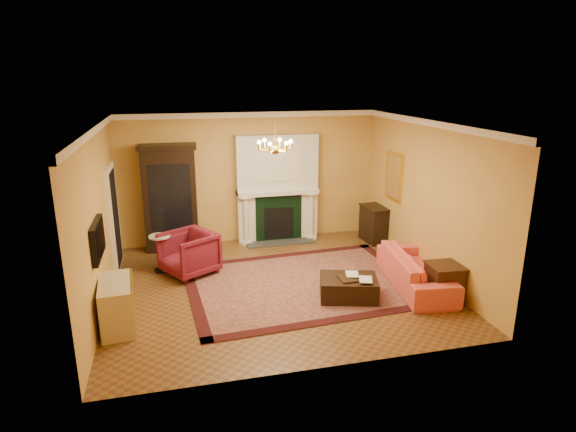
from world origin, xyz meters
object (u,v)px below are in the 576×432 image
object	(u,v)px
wingback_armchair	(189,251)
pedestal_table	(161,251)
coral_sofa	(416,264)
end_table	(444,283)
china_cabinet	(171,200)
commode	(117,305)
console_table	(374,225)
leather_ottoman	(348,287)

from	to	relation	value
wingback_armchair	pedestal_table	world-z (taller)	wingback_armchair
coral_sofa	end_table	size ratio (longest dim) A/B	3.54
china_cabinet	commode	size ratio (longest dim) A/B	2.23
console_table	wingback_armchair	bearing A→B (deg)	-172.51
commode	console_table	bearing A→B (deg)	22.47
pedestal_table	console_table	distance (m)	4.92
wingback_armchair	leather_ottoman	distance (m)	3.22
coral_sofa	end_table	world-z (taller)	coral_sofa
commode	china_cabinet	bearing A→B (deg)	70.67
pedestal_table	leather_ottoman	world-z (taller)	pedestal_table
end_table	pedestal_table	bearing A→B (deg)	152.65
wingback_armchair	end_table	xyz separation A→B (m)	(4.27, -2.22, -0.16)
end_table	leather_ottoman	world-z (taller)	end_table
console_table	end_table	bearing A→B (deg)	-95.97
commode	leather_ottoman	bearing A→B (deg)	-3.14
china_cabinet	end_table	xyz separation A→B (m)	(4.55, -3.77, -0.82)
wingback_armchair	coral_sofa	xyz separation A→B (m)	(4.06, -1.59, -0.04)
end_table	leather_ottoman	size ratio (longest dim) A/B	0.63
pedestal_table	wingback_armchair	bearing A→B (deg)	-26.48
wingback_armchair	console_table	distance (m)	4.43
china_cabinet	end_table	world-z (taller)	china_cabinet
coral_sofa	leather_ottoman	size ratio (longest dim) A/B	2.21
china_cabinet	commode	bearing A→B (deg)	-101.28
china_cabinet	console_table	xyz separation A→B (m)	(4.61, -0.60, -0.73)
leather_ottoman	end_table	bearing A→B (deg)	0.34
commode	leather_ottoman	world-z (taller)	commode
china_cabinet	wingback_armchair	distance (m)	1.71
china_cabinet	console_table	distance (m)	4.71
pedestal_table	leather_ottoman	distance (m)	3.82
china_cabinet	console_table	world-z (taller)	china_cabinet
coral_sofa	wingback_armchair	bearing A→B (deg)	76.30
wingback_armchair	commode	size ratio (longest dim) A/B	0.93
china_cabinet	commode	xyz separation A→B (m)	(-0.90, -3.43, -0.76)
end_table	leather_ottoman	bearing A→B (deg)	164.43
wingback_armchair	pedestal_table	bearing A→B (deg)	-147.28
china_cabinet	commode	world-z (taller)	china_cabinet
china_cabinet	leather_ottoman	distance (m)	4.55
commode	console_table	distance (m)	6.19
coral_sofa	console_table	world-z (taller)	coral_sofa
leather_ottoman	pedestal_table	bearing A→B (deg)	163.46
wingback_armchair	commode	xyz separation A→B (m)	(-1.18, -1.88, -0.09)
pedestal_table	console_table	bearing A→B (deg)	7.94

